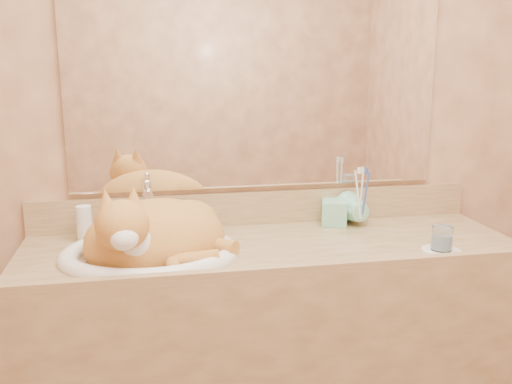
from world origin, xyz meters
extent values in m
cube|color=#976444|center=(0.00, 1.00, 1.25)|extent=(2.40, 0.02, 2.50)
cube|color=white|center=(0.00, 0.99, 1.39)|extent=(1.30, 0.02, 0.80)
imported|color=#80CDA7|center=(0.26, 0.88, 0.95)|extent=(0.11, 0.12, 0.20)
imported|color=#80CDA7|center=(0.35, 0.86, 0.90)|extent=(0.13, 0.13, 0.11)
cylinder|color=white|center=(0.49, 0.56, 0.85)|extent=(0.12, 0.12, 0.01)
cylinder|color=silver|center=(0.49, 0.56, 0.90)|extent=(0.06, 0.06, 0.07)
cylinder|color=white|center=(-0.60, 0.89, 0.91)|extent=(0.05, 0.05, 0.12)
camera|label=1|loc=(-0.39, -0.97, 1.43)|focal=40.00mm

